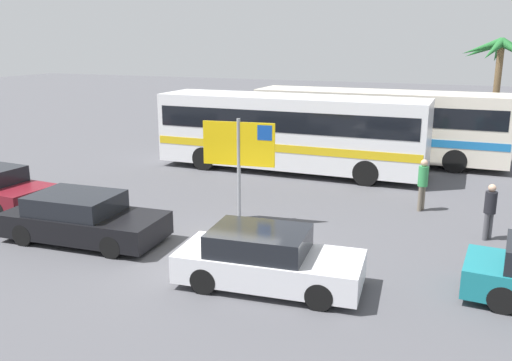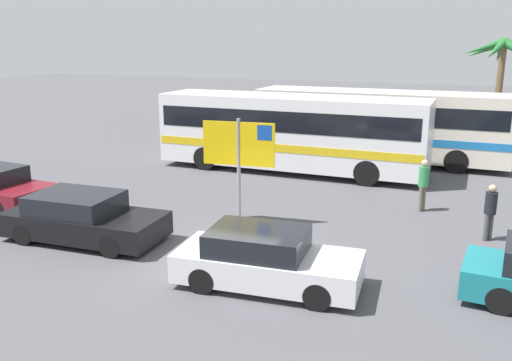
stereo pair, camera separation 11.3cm
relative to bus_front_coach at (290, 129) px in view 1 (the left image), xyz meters
The scene contains 9 objects.
ground 9.78m from the bus_front_coach, 81.93° to the right, with size 120.00×120.00×0.00m, color #4C4C51.
bus_front_coach is the anchor object (origin of this frame).
bus_rear_coach 4.63m from the bus_front_coach, 48.85° to the left, with size 11.19×2.65×3.17m.
ferry_sign 7.05m from the bus_front_coach, 83.60° to the right, with size 2.19×0.32×3.20m.
car_white 11.27m from the bus_front_coach, 74.03° to the right, with size 4.27×2.08×1.32m.
car_black 10.40m from the bus_front_coach, 105.02° to the right, with size 4.56×2.15×1.32m.
pedestrian_by_bus 9.66m from the bus_front_coach, 36.37° to the right, with size 0.32×0.32×1.60m.
pedestrian_crossing_lot 6.86m from the bus_front_coach, 32.31° to the right, with size 0.32×0.32×1.71m.
palm_tree_seaside 11.38m from the bus_front_coach, 43.82° to the left, with size 3.62×3.44×5.53m.
Camera 1 is at (5.77, -11.88, 5.44)m, focal length 38.08 mm.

